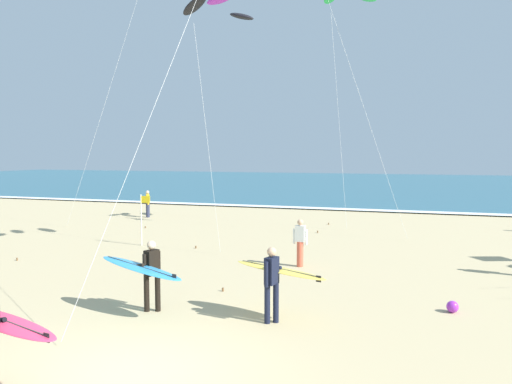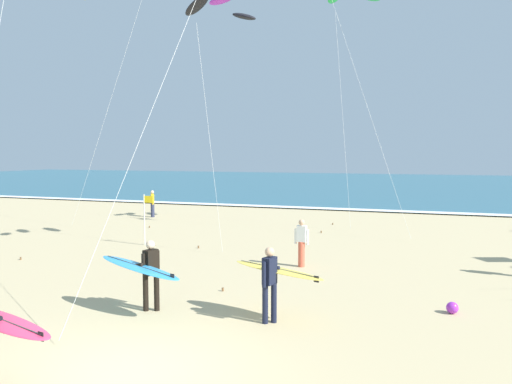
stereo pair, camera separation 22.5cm
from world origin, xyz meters
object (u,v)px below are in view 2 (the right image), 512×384
Objects in this scene: surfer_lead at (274,275)px; bystander_white_top at (302,243)px; kite_arc_violet_near at (221,8)px; bystander_yellow_top at (152,203)px; surfer_trailing at (145,269)px; lifeguard_flag at (145,215)px; beach_ball at (452,308)px.

bystander_white_top is at bearing 97.91° from surfer_lead.
bystander_yellow_top is at bearing 133.82° from kite_arc_violet_near.
surfer_trailing reaches higher than bystander_yellow_top.
lifeguard_flag is (-7.01, 1.63, 0.45)m from bystander_white_top.
kite_arc_violet_near is 14.50m from bystander_yellow_top.
bystander_yellow_top is 15.03m from bystander_white_top.
lifeguard_flag reaches higher than surfer_lead.
lifeguard_flag is at bearing 169.69° from kite_arc_violet_near.
bystander_white_top is (11.57, -9.59, 0.00)m from bystander_yellow_top.
beach_ball is (7.84, -4.47, -8.84)m from kite_arc_violet_near.
surfer_lead is at bearing 9.04° from surfer_trailing.
kite_arc_violet_near is 8.60m from lifeguard_flag.
surfer_trailing is 9.22× the size of beach_ball.
surfer_trailing is 18.06m from bystander_yellow_top.
surfer_lead is 10.48m from lifeguard_flag.
lifeguard_flag is (-4.74, 7.52, 0.22)m from surfer_trailing.
bystander_white_top is at bearing 142.39° from beach_ball.
bystander_white_top is 7.21m from lifeguard_flag.
surfer_lead is 10.94m from kite_arc_violet_near.
bystander_yellow_top is (-8.29, 8.64, -8.17)m from kite_arc_violet_near.
surfer_trailing is at bearing -59.01° from bystander_yellow_top.
kite_arc_violet_near is (-4.03, 6.36, 7.94)m from surfer_lead.
kite_arc_violet_near is 8.86m from bystander_white_top.
bystander_white_top is (2.27, 5.89, -0.24)m from surfer_trailing.
lifeguard_flag is at bearing -60.19° from bystander_yellow_top.
bystander_white_top is 5.68× the size of beach_ball.
surfer_trailing is at bearing -111.10° from bystander_white_top.
bystander_yellow_top is at bearing 140.35° from bystander_white_top.
bystander_yellow_top is (-9.30, 15.48, -0.24)m from surfer_trailing.
beach_ball is at bearing 19.17° from surfer_trailing.
kite_arc_violet_near is at bearing 150.34° from beach_ball.
lifeguard_flag is (-7.76, 7.04, 0.22)m from surfer_lead.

